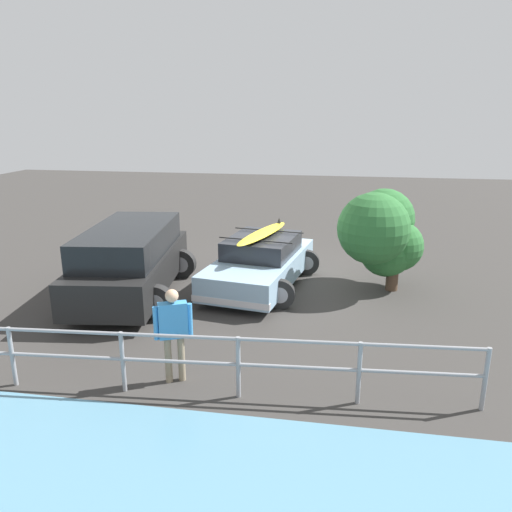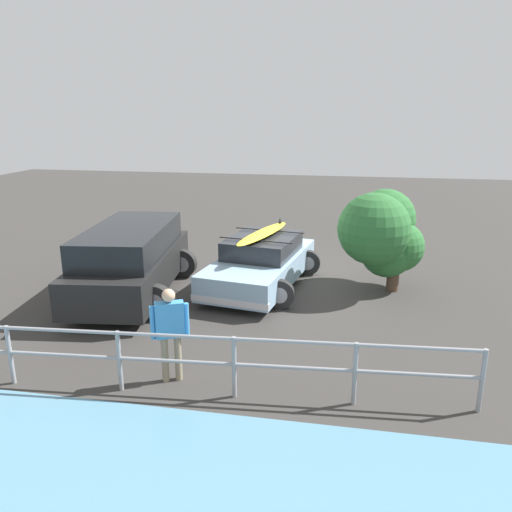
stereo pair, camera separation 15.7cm
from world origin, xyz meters
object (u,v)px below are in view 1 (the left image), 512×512
(sedan_car, at_px, (261,262))
(suv_car, at_px, (131,260))
(bush_near_left, at_px, (382,231))
(person_bystander, at_px, (173,327))

(sedan_car, height_order, suv_car, suv_car)
(sedan_car, relative_size, suv_car, 0.89)
(suv_car, xyz_separation_m, bush_near_left, (-5.82, -1.54, 0.58))
(sedan_car, xyz_separation_m, bush_near_left, (-2.92, -0.35, 0.85))
(suv_car, distance_m, bush_near_left, 6.05)
(sedan_car, height_order, bush_near_left, bush_near_left)
(person_bystander, bearing_deg, bush_near_left, -124.35)
(suv_car, height_order, bush_near_left, bush_near_left)
(sedan_car, height_order, person_bystander, person_bystander)
(person_bystander, xyz_separation_m, bush_near_left, (-3.54, -5.18, 0.50))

